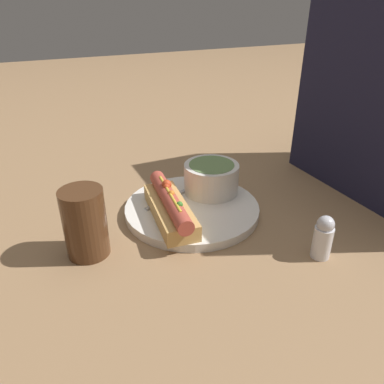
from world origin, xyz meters
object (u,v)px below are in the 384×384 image
(drinking_glass, at_px, (85,223))
(salt_shaker, at_px, (323,237))
(soup_bowl, at_px, (211,177))
(hot_dog, at_px, (170,207))
(spoon, at_px, (187,189))

(drinking_glass, relative_size, salt_shaker, 1.53)
(drinking_glass, height_order, salt_shaker, drinking_glass)
(soup_bowl, xyz_separation_m, salt_shaker, (0.24, 0.07, -0.01))
(hot_dog, xyz_separation_m, spoon, (-0.08, 0.07, -0.02))
(soup_bowl, bearing_deg, drinking_glass, -73.46)
(spoon, height_order, salt_shaker, salt_shaker)
(soup_bowl, relative_size, drinking_glass, 0.95)
(soup_bowl, xyz_separation_m, drinking_glass, (0.08, -0.26, 0.01))
(soup_bowl, height_order, salt_shaker, soup_bowl)
(spoon, distance_m, salt_shaker, 0.28)
(soup_bowl, relative_size, spoon, 0.76)
(drinking_glass, xyz_separation_m, salt_shaker, (0.16, 0.33, -0.02))
(hot_dog, bearing_deg, salt_shaker, 51.53)
(salt_shaker, bearing_deg, soup_bowl, -163.78)
(hot_dog, distance_m, salt_shaker, 0.25)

